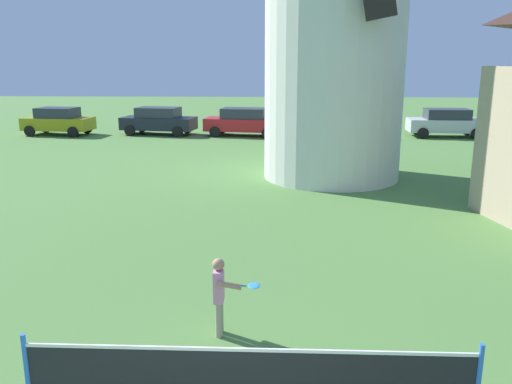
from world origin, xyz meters
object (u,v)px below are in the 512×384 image
Objects in this scene: parked_car_mustard at (58,121)px; parked_car_black at (159,120)px; player_far at (220,292)px; parked_car_silver at (446,122)px; parked_car_blue at (338,122)px; tennis_net at (249,372)px; parked_car_red at (244,122)px.

parked_car_mustard is 0.91× the size of parked_car_black.
parked_car_mustard and parked_car_black have the same top height.
player_far is 0.29× the size of parked_car_silver.
parked_car_blue is (10.24, -0.28, 0.00)m from parked_car_black.
tennis_net is 1.19× the size of parked_car_black.
parked_car_mustard is 5.74m from parked_car_black.
parked_car_blue is (15.97, 0.12, 0.00)m from parked_car_mustard.
parked_car_red is at bearing -4.05° from parked_car_black.
parked_car_red is at bearing 0.24° from parked_car_mustard.
parked_car_red reaches higher than player_far.
parked_car_mustard is at bearing 116.69° from tennis_net.
parked_car_silver is (11.33, 0.06, -0.00)m from parked_car_red.
tennis_net is at bearing -75.19° from parked_car_black.
parked_car_red is at bearing -179.22° from parked_car_blue.
parked_car_red is 1.03× the size of parked_car_blue.
player_far is 25.30m from parked_car_mustard.
tennis_net is 24.86m from parked_car_blue.
parked_car_mustard reaches higher than tennis_net.
parked_car_blue is (3.66, 24.59, 0.13)m from tennis_net.
parked_car_silver is (16.28, -0.29, -0.00)m from parked_car_black.
parked_car_mustard is at bearing -179.58° from parked_car_blue.
player_far is at bearing -114.49° from parked_car_silver.
parked_car_black is at bearing 3.94° from parked_car_mustard.
parked_car_black and parked_car_blue have the same top height.
parked_car_blue is at bearing 179.86° from parked_car_silver.
parked_car_black is 1.03× the size of parked_car_silver.
parked_car_mustard is (-12.30, 24.47, 0.12)m from tennis_net.
parked_car_red is (-1.63, 24.51, 0.13)m from tennis_net.
parked_car_silver is at bearing 0.26° from parked_car_mustard.
player_far is 24.73m from parked_car_silver.
player_far is 0.28× the size of parked_car_blue.
parked_car_black is at bearing 104.81° from player_far.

